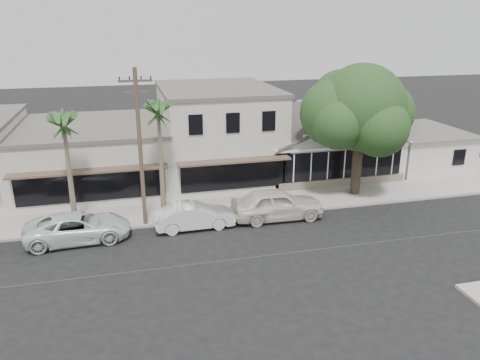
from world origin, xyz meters
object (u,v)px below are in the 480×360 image
object	(u,v)px
car_0	(277,204)
shade_tree	(358,110)
utility_pole	(140,146)
car_1	(194,216)
car_2	(78,227)

from	to	relation	value
car_0	shade_tree	world-z (taller)	shade_tree
utility_pole	car_0	xyz separation A→B (m)	(7.71, -0.83, -3.85)
car_0	car_1	xyz separation A→B (m)	(-5.00, -0.14, -0.19)
car_2	shade_tree	bearing A→B (deg)	-83.22
car_0	car_2	world-z (taller)	car_0
utility_pole	car_0	size ratio (longest dim) A/B	1.64
utility_pole	car_1	world-z (taller)	utility_pole
car_0	car_2	bearing A→B (deg)	92.41
car_2	shade_tree	distance (m)	18.62
utility_pole	car_2	bearing A→B (deg)	-163.58
car_0	car_1	bearing A→B (deg)	92.89
car_1	shade_tree	xyz separation A→B (m)	(11.37, 2.95, 5.06)
utility_pole	shade_tree	world-z (taller)	utility_pole
utility_pole	car_2	size ratio (longest dim) A/B	1.64
utility_pole	car_1	size ratio (longest dim) A/B	2.00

